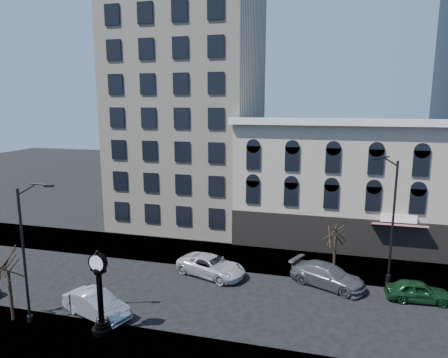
# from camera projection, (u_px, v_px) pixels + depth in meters

# --- Properties ---
(ground) EXTENTS (160.00, 160.00, 0.00)m
(ground) POSITION_uv_depth(u_px,v_px,m) (184.00, 294.00, 29.31)
(ground) COLOR black
(ground) RESTS_ON ground
(sidewalk_far) EXTENTS (160.00, 6.00, 0.12)m
(sidewalk_far) POSITION_uv_depth(u_px,v_px,m) (214.00, 254.00, 36.89)
(sidewalk_far) COLOR gray
(sidewalk_far) RESTS_ON ground
(cream_tower) EXTENTS (15.90, 15.40, 42.50)m
(cream_tower) POSITION_uv_depth(u_px,v_px,m) (188.00, 54.00, 45.15)
(cream_tower) COLOR beige
(cream_tower) RESTS_ON ground
(victorian_row) EXTENTS (22.60, 11.19, 12.50)m
(victorian_row) POSITION_uv_depth(u_px,v_px,m) (350.00, 182.00, 40.26)
(victorian_row) COLOR #B4A694
(victorian_row) RESTS_ON ground
(street_clock) EXTENTS (1.20, 1.20, 5.28)m
(street_clock) POSITION_uv_depth(u_px,v_px,m) (100.00, 296.00, 23.80)
(street_clock) COLOR black
(street_clock) RESTS_ON sidewalk_near
(street_lamp_near) EXTENTS (2.33, 0.86, 9.20)m
(street_lamp_near) POSITION_uv_depth(u_px,v_px,m) (31.00, 217.00, 24.16)
(street_lamp_near) COLOR black
(street_lamp_near) RESTS_ON sidewalk_near
(street_lamp_far) EXTENTS (2.43, 1.32, 10.05)m
(street_lamp_far) POSITION_uv_depth(u_px,v_px,m) (387.00, 186.00, 29.84)
(street_lamp_far) COLOR black
(street_lamp_far) RESTS_ON sidewalk_far
(bare_tree_near) EXTENTS (3.16, 3.16, 5.43)m
(bare_tree_near) POSITION_uv_depth(u_px,v_px,m) (7.00, 259.00, 24.91)
(bare_tree_near) COLOR #302618
(bare_tree_near) RESTS_ON sidewalk_near
(bare_tree_far) EXTENTS (2.63, 2.63, 4.52)m
(bare_tree_far) POSITION_uv_depth(u_px,v_px,m) (336.00, 230.00, 32.86)
(bare_tree_far) COLOR #302618
(bare_tree_far) RESTS_ON sidewalk_far
(car_near_b) EXTENTS (5.28, 3.23, 1.64)m
(car_near_b) POSITION_uv_depth(u_px,v_px,m) (97.00, 304.00, 26.19)
(car_near_b) COLOR #A5A8AD
(car_near_b) RESTS_ON ground
(car_far_a) EXTENTS (6.31, 4.36, 1.60)m
(car_far_a) POSITION_uv_depth(u_px,v_px,m) (211.00, 266.00, 32.42)
(car_far_a) COLOR silver
(car_far_a) RESTS_ON ground
(car_far_b) EXTENTS (6.27, 4.56, 1.69)m
(car_far_b) POSITION_uv_depth(u_px,v_px,m) (328.00, 275.00, 30.52)
(car_far_b) COLOR #595B60
(car_far_b) RESTS_ON ground
(car_far_c) EXTENTS (4.45, 2.02, 1.48)m
(car_far_c) POSITION_uv_depth(u_px,v_px,m) (418.00, 291.00, 28.23)
(car_far_c) COLOR #143F1E
(car_far_c) RESTS_ON ground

